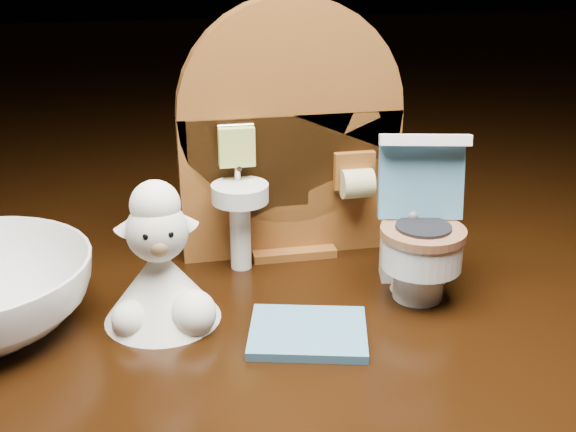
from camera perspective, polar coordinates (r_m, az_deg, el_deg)
The scene contains 5 objects.
backdrop_panel at distance 0.42m, azimuth 0.13°, elevation 5.51°, with size 0.13×0.05×0.15m.
toy_toilet at distance 0.39m, azimuth 10.32°, elevation -1.56°, with size 0.05×0.06×0.09m.
bath_mat at distance 0.35m, azimuth 1.59°, elevation -9.19°, with size 0.06×0.05×0.00m, color teal.
toilet_brush at distance 0.40m, azimuth 9.54°, elevation -4.17°, with size 0.02×0.02×0.05m.
plush_lamb at distance 0.36m, azimuth -10.02°, elevation -4.49°, with size 0.06×0.06×0.08m.
Camera 1 is at (-0.08, -0.33, 0.19)m, focal length 45.00 mm.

